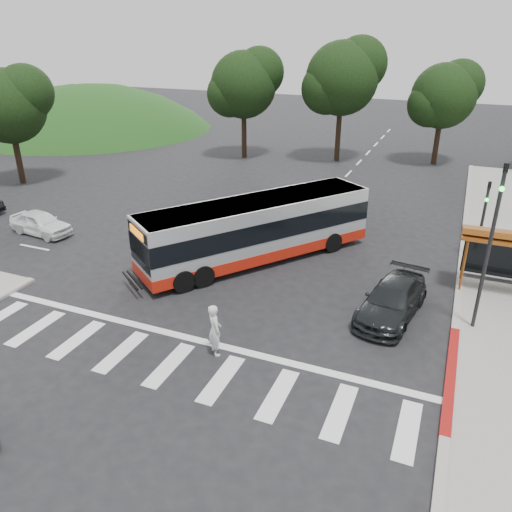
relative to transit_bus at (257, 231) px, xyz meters
The scene contains 16 objects.
ground 4.47m from the transit_bus, 82.92° to the right, with size 140.00×140.00×0.00m, color black.
sidewalk_east 12.23m from the transit_bus, 18.40° to the left, with size 4.00×40.00×0.12m, color gray.
curb_east 10.36m from the transit_bus, 21.93° to the left, with size 0.30×40.00×0.15m, color #9E9991.
curb_east_red 11.44m from the transit_bus, 32.95° to the right, with size 0.32×6.00×0.15m, color maroon.
hillside_nw 40.75m from the transit_bus, 140.63° to the left, with size 44.00×44.00×10.00m, color #1A4516.
crosswalk_ladder 9.31m from the transit_bus, 86.77° to the right, with size 18.00×2.60×0.01m, color silver.
traffic_signal_ne_tall 10.72m from the transit_bus, 14.81° to the right, with size 0.18×0.37×6.50m.
traffic_signal_ne_short 11.04m from the transit_bus, 23.14° to the left, with size 0.18×0.37×4.00m.
tree_north_a 22.60m from the transit_bus, 93.66° to the left, with size 6.60×6.15×10.17m.
tree_north_b 25.12m from the transit_bus, 74.58° to the left, with size 5.72×5.33×8.43m.
tree_north_c 22.51m from the transit_bus, 115.30° to the left, with size 6.16×5.74×9.30m.
tree_west_a 22.59m from the transit_bus, 164.61° to the left, with size 5.72×5.33×8.43m.
transit_bus is the anchor object (origin of this frame).
pedestrian 8.13m from the transit_bus, 78.04° to the right, with size 0.71×0.47×1.96m, color silver.
dark_sedan 7.66m from the transit_bus, 22.32° to the right, with size 1.94×4.78×1.39m, color black.
west_car_white 12.64m from the transit_bus, behind, with size 1.55×3.85×1.31m, color white.
Camera 1 is at (8.19, -16.84, 10.57)m, focal length 35.00 mm.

